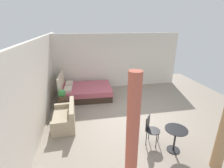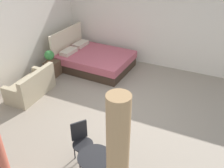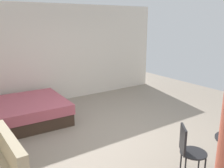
{
  "view_description": "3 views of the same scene",
  "coord_description": "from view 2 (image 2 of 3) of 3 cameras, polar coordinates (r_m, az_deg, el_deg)",
  "views": [
    {
      "loc": [
        -5.36,
        1.9,
        3.28
      ],
      "look_at": [
        0.55,
        0.77,
        1.06
      ],
      "focal_mm": 26.65,
      "sensor_mm": 36.0,
      "label": 1
    },
    {
      "loc": [
        -4.63,
        -1.94,
        3.86
      ],
      "look_at": [
        0.03,
        0.24,
        0.76
      ],
      "focal_mm": 40.1,
      "sensor_mm": 36.0,
      "label": 2
    },
    {
      "loc": [
        -3.71,
        2.87,
        2.35
      ],
      "look_at": [
        0.33,
        0.09,
        1.07
      ],
      "focal_mm": 39.07,
      "sensor_mm": 36.0,
      "label": 3
    }
  ],
  "objects": [
    {
      "name": "couch",
      "position": [
        7.2,
        -17.89,
        -0.57
      ],
      "size": [
        1.36,
        0.74,
        0.76
      ],
      "color": "tan",
      "rests_on": "ground"
    },
    {
      "name": "wall_back",
      "position": [
        7.4,
        -22.3,
        9.36
      ],
      "size": [
        9.07,
        0.12,
        2.81
      ],
      "primitive_type": "cube",
      "color": "silver",
      "rests_on": "ground"
    },
    {
      "name": "bed",
      "position": [
        8.33,
        -4.19,
        5.55
      ],
      "size": [
        1.77,
        2.32,
        1.19
      ],
      "color": "#38281E",
      "rests_on": "ground"
    },
    {
      "name": "ground_plane",
      "position": [
        6.34,
        1.85,
        -6.6
      ],
      "size": [
        9.07,
        9.57,
        0.02
      ],
      "primitive_type": "cube",
      "color": "gray"
    },
    {
      "name": "potted_plant",
      "position": [
        7.83,
        -14.09,
        6.22
      ],
      "size": [
        0.3,
        0.3,
        0.39
      ],
      "color": "brown",
      "rests_on": "nightstand"
    },
    {
      "name": "cafe_chair_near_window",
      "position": [
        4.91,
        -7.06,
        -12.27
      ],
      "size": [
        0.56,
        0.56,
        0.85
      ],
      "color": "black",
      "rests_on": "ground"
    },
    {
      "name": "wall_right",
      "position": [
        8.28,
        10.66,
        13.29
      ],
      "size": [
        0.12,
        6.57,
        2.81
      ],
      "primitive_type": "cube",
      "color": "silver",
      "rests_on": "ground"
    },
    {
      "name": "balcony_table",
      "position": [
        4.49,
        -3.87,
        -17.99
      ],
      "size": [
        0.58,
        0.58,
        0.68
      ],
      "color": "black",
      "rests_on": "ground"
    },
    {
      "name": "nightstand",
      "position": [
        8.09,
        -13.2,
        3.57
      ],
      "size": [
        0.5,
        0.37,
        0.48
      ],
      "color": "brown",
      "rests_on": "ground"
    }
  ]
}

